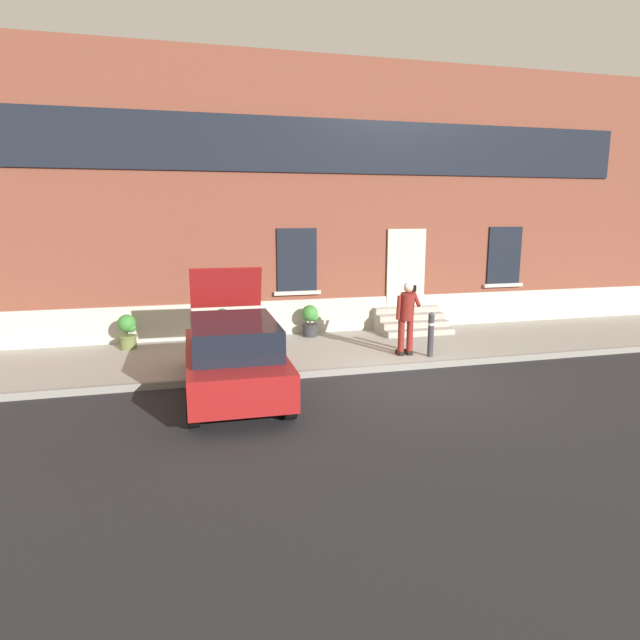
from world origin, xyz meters
TOP-DOWN VIEW (x-y plane):
  - ground_plane at (0.00, 0.00)m, footprint 80.00×80.00m
  - sidewalk at (0.00, 2.80)m, footprint 24.00×3.60m
  - curb_edge at (0.00, 0.94)m, footprint 24.00×0.12m
  - building_facade at (0.00, 5.29)m, footprint 24.00×1.52m
  - entrance_stoop at (1.81, 4.12)m, footprint 1.97×1.28m
  - hatchback_car_red at (-3.61, 0.10)m, footprint 1.85×4.10m
  - bollard_near_person at (1.08, 1.35)m, footprint 0.15×0.15m
  - person_on_phone at (0.56, 1.58)m, footprint 0.51×0.48m
  - planter_olive at (-5.81, 3.92)m, footprint 0.44×0.44m
  - planter_cream at (-3.47, 4.18)m, footprint 0.44×0.44m
  - planter_charcoal at (-1.13, 4.14)m, footprint 0.44×0.44m

SIDE VIEW (x-z plane):
  - ground_plane at x=0.00m, z-range 0.00..0.00m
  - sidewalk at x=0.00m, z-range 0.00..0.15m
  - curb_edge at x=0.00m, z-range 0.00..0.15m
  - entrance_stoop at x=1.81m, z-range 0.07..0.71m
  - planter_olive at x=-5.81m, z-range 0.18..1.04m
  - planter_cream at x=-3.47m, z-range 0.18..1.04m
  - planter_charcoal at x=-1.13m, z-range 0.18..1.04m
  - bollard_near_person at x=1.08m, z-range 0.19..1.24m
  - hatchback_car_red at x=-3.61m, z-range -0.37..1.97m
  - person_on_phone at x=0.56m, z-range 0.28..2.03m
  - building_facade at x=0.00m, z-range -0.02..7.48m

